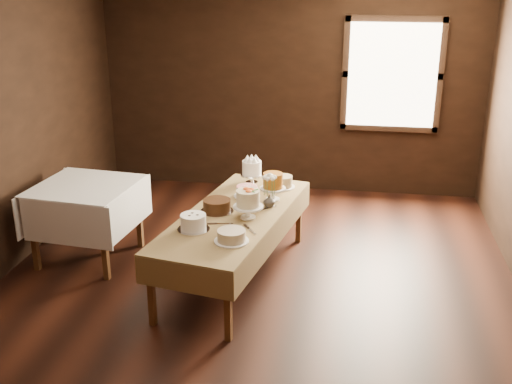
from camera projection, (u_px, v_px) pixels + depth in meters
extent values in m
cube|color=black|center=(253.00, 293.00, 5.84)|extent=(5.00, 6.00, 0.01)
cube|color=black|center=(290.00, 87.00, 8.14)|extent=(5.00, 0.02, 2.80)
cube|color=black|center=(133.00, 353.00, 2.58)|extent=(5.00, 0.02, 2.80)
cube|color=#FFEABF|center=(392.00, 75.00, 7.82)|extent=(1.10, 0.05, 1.30)
cube|color=#4D2D15|center=(151.00, 293.00, 5.24)|extent=(0.06, 0.06, 0.62)
cube|color=#4D2D15|center=(240.00, 208.00, 7.06)|extent=(0.06, 0.06, 0.62)
cube|color=#4D2D15|center=(228.00, 307.00, 5.02)|extent=(0.06, 0.06, 0.62)
cube|color=#4D2D15|center=(299.00, 216.00, 6.83)|extent=(0.06, 0.06, 0.62)
cube|color=#4D2D15|center=(234.00, 216.00, 5.92)|extent=(1.20, 2.28, 0.04)
cube|color=tan|center=(234.00, 214.00, 5.91)|extent=(1.27, 2.35, 0.01)
cube|color=#4D2D15|center=(34.00, 235.00, 6.17)|extent=(0.06, 0.06, 0.76)
cube|color=#4D2D15|center=(75.00, 207.00, 6.88)|extent=(0.06, 0.06, 0.76)
cube|color=#4D2D15|center=(104.00, 244.00, 5.98)|extent=(0.06, 0.06, 0.76)
cube|color=#4D2D15|center=(139.00, 214.00, 6.69)|extent=(0.06, 0.06, 0.76)
cube|color=#4D2D15|center=(85.00, 188.00, 6.29)|extent=(0.96, 0.96, 0.04)
cube|color=white|center=(84.00, 186.00, 6.28)|extent=(1.05, 1.05, 0.01)
cylinder|color=silver|center=(252.00, 178.00, 6.69)|extent=(0.25, 0.25, 0.12)
cylinder|color=white|center=(252.00, 166.00, 6.65)|extent=(0.29, 0.29, 0.14)
cylinder|color=white|center=(282.00, 187.00, 6.59)|extent=(0.26, 0.26, 0.01)
cylinder|color=#C7B184|center=(282.00, 181.00, 6.57)|extent=(0.29, 0.29, 0.11)
cylinder|color=white|center=(247.00, 196.00, 6.33)|extent=(0.27, 0.27, 0.01)
cylinder|color=white|center=(247.00, 191.00, 6.31)|extent=(0.25, 0.25, 0.09)
cylinder|color=white|center=(273.00, 193.00, 6.21)|extent=(0.26, 0.26, 0.15)
cylinder|color=#B86A1A|center=(273.00, 179.00, 6.16)|extent=(0.26, 0.26, 0.15)
cylinder|color=silver|center=(217.00, 211.00, 5.93)|extent=(0.32, 0.32, 0.01)
cylinder|color=#331A0A|center=(217.00, 205.00, 5.91)|extent=(0.35, 0.35, 0.11)
cylinder|color=white|center=(248.00, 212.00, 5.77)|extent=(0.28, 0.28, 0.14)
cylinder|color=beige|center=(248.00, 197.00, 5.72)|extent=(0.29, 0.29, 0.15)
cylinder|color=silver|center=(194.00, 229.00, 5.53)|extent=(0.29, 0.29, 0.01)
cylinder|color=white|center=(193.00, 222.00, 5.51)|extent=(0.25, 0.25, 0.14)
cylinder|color=white|center=(232.00, 241.00, 5.30)|extent=(0.30, 0.30, 0.01)
cylinder|color=#C6B699|center=(231.00, 235.00, 5.28)|extent=(0.34, 0.34, 0.09)
cube|color=silver|center=(225.00, 224.00, 5.66)|extent=(0.24, 0.08, 0.01)
cube|color=silver|center=(252.00, 231.00, 5.50)|extent=(0.16, 0.21, 0.01)
cube|color=silver|center=(242.00, 201.00, 6.19)|extent=(0.10, 0.24, 0.01)
cube|color=silver|center=(271.00, 207.00, 6.04)|extent=(0.19, 0.19, 0.01)
cube|color=silver|center=(198.00, 218.00, 5.79)|extent=(0.20, 0.17, 0.01)
imported|color=#2D2823|center=(269.00, 201.00, 6.04)|extent=(0.16, 0.16, 0.12)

